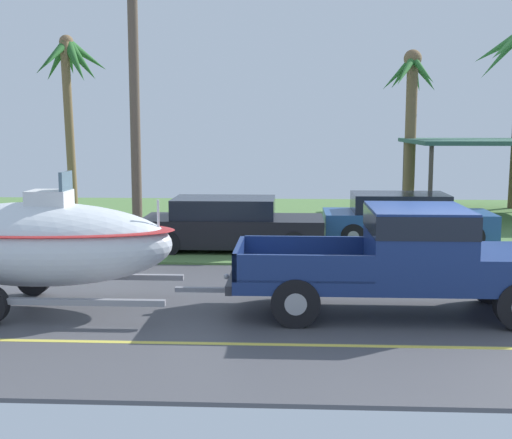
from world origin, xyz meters
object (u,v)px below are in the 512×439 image
Objects in this scene: boat_on_trailer at (37,243)px; palm_tree_far_right at (411,98)px; utility_pole at (135,98)px; parked_sedan_far at (231,225)px; parked_sedan_near at (405,219)px; carport_awning at (507,143)px; pickup_truck_towing at (414,255)px; palm_tree_near_right at (70,76)px.

palm_tree_far_right is (8.82, 14.35, 3.03)m from boat_on_trailer.
boat_on_trailer is 0.81× the size of utility_pole.
parked_sedan_near is at bearing 16.18° from parked_sedan_far.
parked_sedan_near is at bearing -127.23° from carport_awning.
pickup_truck_towing is at bearing 0.00° from boat_on_trailer.
utility_pole is (-11.19, -8.22, 1.26)m from carport_awning.
parked_sedan_near is at bearing 82.08° from pickup_truck_towing.
boat_on_trailer is (-6.56, -0.00, 0.15)m from pickup_truck_towing.
palm_tree_far_right reaches higher than boat_on_trailer.
carport_awning is (9.02, 7.09, 1.92)m from parked_sedan_far.
palm_tree_far_right is at bearing 81.04° from pickup_truck_towing.
parked_sedan_far is at bearing -124.71° from palm_tree_far_right.
parked_sedan_far is (2.90, 5.81, -0.51)m from boat_on_trailer.
parked_sedan_near is at bearing 19.93° from utility_pole.
pickup_truck_towing is 6.87m from parked_sedan_far.
utility_pole reaches higher than palm_tree_near_right.
parked_sedan_far is 10.98m from palm_tree_far_right.
utility_pole is (0.73, 4.69, 2.68)m from boat_on_trailer.
carport_awning is 13.94m from utility_pole.
utility_pole is at bearing -143.70° from carport_awning.
palm_tree_near_right is at bearing 104.41° from boat_on_trailer.
palm_tree_near_right reaches higher than parked_sedan_near.
pickup_truck_towing is at bearing -38.82° from utility_pole.
utility_pole is (-6.82, -2.47, 3.18)m from parked_sedan_near.
boat_on_trailer is at bearing -132.72° from carport_awning.
utility_pole is (-2.17, -1.12, 3.18)m from parked_sedan_far.
pickup_truck_towing is 0.95× the size of palm_tree_far_right.
palm_tree_far_right reaches higher than pickup_truck_towing.
palm_tree_near_right reaches higher than boat_on_trailer.
carport_awning reaches higher than parked_sedan_near.
parked_sedan_far is 4.01m from utility_pole.
carport_awning is at bearing 36.30° from utility_pole.
pickup_truck_towing is 0.85× the size of carport_awning.
utility_pole is (3.68, -6.77, -0.99)m from palm_tree_near_right.
pickup_truck_towing is 0.94× the size of boat_on_trailer.
parked_sedan_far is 9.14m from palm_tree_near_right.
parked_sedan_near is 4.84m from parked_sedan_far.
palm_tree_near_right is (-10.50, 4.30, 4.17)m from parked_sedan_near.
pickup_truck_towing is 7.99m from utility_pole.
parked_sedan_near is at bearing -22.26° from palm_tree_near_right.
palm_tree_far_right is at bearing 50.08° from utility_pole.
carport_awning is (4.37, 5.74, 1.92)m from parked_sedan_near.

